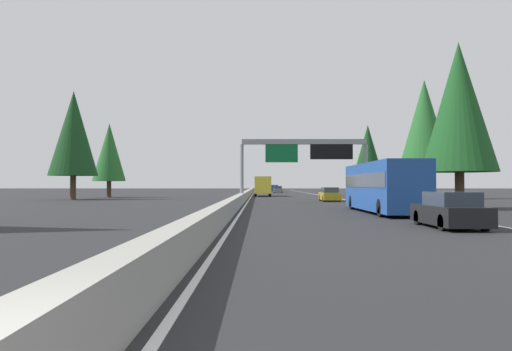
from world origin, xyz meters
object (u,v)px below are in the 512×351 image
at_px(pickup_far_left, 260,188).
at_px(conifer_right_mid, 424,126).
at_px(sign_gantry_overhead, 306,152).
at_px(conifer_right_distant, 370,160).
at_px(minivan_mid_right, 274,188).
at_px(sedan_mid_center, 450,211).
at_px(sedan_far_right, 278,190).
at_px(conifer_right_near, 459,107).
at_px(bus_near_center, 382,185).
at_px(conifer_right_far, 368,153).
at_px(conifer_left_near, 73,133).
at_px(sedan_distant_b, 330,195).
at_px(conifer_left_mid, 109,152).
at_px(box_truck_distant_a, 263,186).

relative_size(pickup_far_left, conifer_right_mid, 0.37).
relative_size(sign_gantry_overhead, conifer_right_distant, 1.18).
height_order(minivan_mid_right, conifer_right_mid, conifer_right_mid).
bearing_deg(sedan_mid_center, sedan_far_right, 2.52).
height_order(conifer_right_near, conifer_right_distant, conifer_right_near).
height_order(bus_near_center, conifer_right_far, conifer_right_far).
relative_size(conifer_right_mid, conifer_left_near, 1.16).
bearing_deg(sedan_mid_center, sedan_distant_b, 0.52).
bearing_deg(conifer_right_near, sign_gantry_overhead, 39.05).
xyz_separation_m(conifer_right_near, conifer_right_distant, (57.17, -6.86, -0.93)).
distance_m(bus_near_center, conifer_left_mid, 45.81).
bearing_deg(conifer_right_mid, sedan_far_right, 21.02).
xyz_separation_m(sedan_far_right, conifer_left_mid, (-37.51, 24.83, 5.54)).
distance_m(bus_near_center, conifer_right_far, 42.78).
bearing_deg(conifer_right_distant, minivan_mid_right, 31.89).
xyz_separation_m(sedan_mid_center, minivan_mid_right, (100.97, 4.05, 0.27)).
xyz_separation_m(box_truck_distant_a, conifer_left_near, (-16.41, 22.49, 6.20)).
xyz_separation_m(conifer_right_far, conifer_right_distant, (20.43, -5.12, -0.03)).
bearing_deg(sedan_far_right, box_truck_distant_a, 173.41).
distance_m(conifer_right_near, conifer_right_mid, 25.70).
relative_size(sedan_mid_center, bus_near_center, 0.38).
bearing_deg(conifer_left_near, conifer_right_mid, -84.95).
xyz_separation_m(bus_near_center, sedan_far_right, (73.12, 3.63, -1.03)).
distance_m(box_truck_distant_a, conifer_left_mid, 22.81).
bearing_deg(sign_gantry_overhead, bus_near_center, -169.75).
distance_m(sign_gantry_overhead, box_truck_distant_a, 25.75).
bearing_deg(sedan_distant_b, sedan_far_right, 3.72).
bearing_deg(sedan_distant_b, conifer_right_mid, -55.91).
distance_m(conifer_right_far, conifer_left_near, 41.38).
bearing_deg(conifer_left_mid, minivan_mid_right, -24.00).
distance_m(sign_gantry_overhead, sedan_far_right, 56.09).
bearing_deg(sign_gantry_overhead, conifer_left_near, 71.68).
bearing_deg(sign_gantry_overhead, conifer_right_distant, -20.62).
distance_m(sedan_far_right, conifer_right_mid, 47.20).
bearing_deg(conifer_right_far, sedan_far_right, 21.26).
xyz_separation_m(minivan_mid_right, conifer_right_mid, (-60.80, -17.02, 8.14)).
height_order(sedan_mid_center, pickup_far_left, pickup_far_left).
bearing_deg(conifer_right_near, sedan_far_right, 8.76).
bearing_deg(conifer_left_near, sedan_mid_center, -140.77).
height_order(sign_gantry_overhead, box_truck_distant_a, sign_gantry_overhead).
relative_size(pickup_far_left, minivan_mid_right, 1.12).
xyz_separation_m(sign_gantry_overhead, sedan_far_right, (55.92, 0.51, -4.30)).
height_order(box_truck_distant_a, conifer_right_far, conifer_right_far).
height_order(pickup_far_left, conifer_right_distant, conifer_right_distant).
bearing_deg(box_truck_distant_a, pickup_far_left, 0.31).
xyz_separation_m(sign_gantry_overhead, conifer_right_distant, (44.84, -16.87, 1.52)).
distance_m(conifer_right_mid, conifer_left_mid, 41.99).
bearing_deg(conifer_right_distant, box_truck_distant_a, 133.17).
bearing_deg(conifer_right_near, conifer_right_far, -2.71).
distance_m(sedan_mid_center, conifer_right_mid, 43.05).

